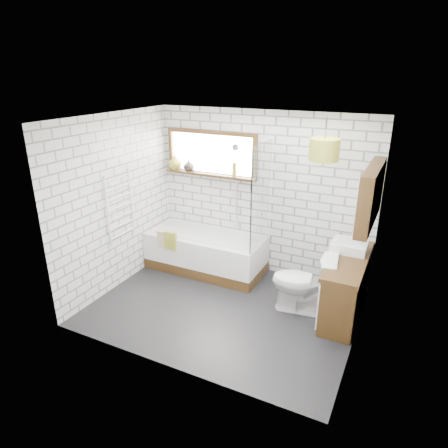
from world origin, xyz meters
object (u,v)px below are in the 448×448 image
at_px(vanity, 346,286).
at_px(basin, 349,246).
at_px(pendant, 324,150).
at_px(toilet, 303,283).
at_px(bathtub, 206,252).

bearing_deg(vanity, basin, 103.33).
bearing_deg(basin, vanity, -76.67).
distance_m(basin, pendant, 1.32).
xyz_separation_m(basin, toilet, (-0.46, -0.45, -0.43)).
xyz_separation_m(vanity, toilet, (-0.52, -0.20, 0.02)).
bearing_deg(pendant, vanity, -20.90).
relative_size(basin, pendant, 1.19).
bearing_deg(vanity, toilet, -159.05).
height_order(bathtub, vanity, vanity).
distance_m(bathtub, vanity, 2.26).
distance_m(basin, toilet, 0.78).
xyz_separation_m(bathtub, toilet, (1.72, -0.49, 0.12)).
height_order(toilet, pendant, pendant).
distance_m(bathtub, basin, 2.25).
xyz_separation_m(vanity, pendant, (-0.49, 0.19, 1.71)).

